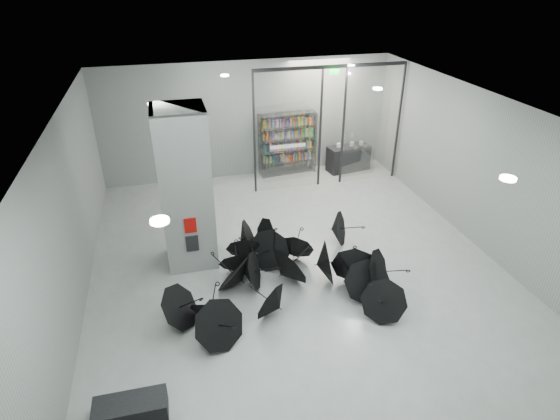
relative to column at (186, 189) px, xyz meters
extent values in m
plane|color=gray|center=(2.50, -2.00, -2.00)|extent=(14.00, 14.00, 0.00)
cube|color=gray|center=(2.50, -2.00, 2.00)|extent=(10.00, 14.00, 0.02)
cube|color=slate|center=(2.50, 5.00, 0.00)|extent=(10.00, 0.02, 4.00)
cube|color=slate|center=(-2.50, -2.00, 0.00)|extent=(0.02, 14.00, 4.00)
cube|color=slate|center=(7.50, -2.00, 0.00)|extent=(0.02, 14.00, 4.00)
cube|color=slate|center=(0.00, 0.00, 0.00)|extent=(1.20, 1.20, 4.00)
cube|color=#A50A07|center=(0.00, -0.62, -0.65)|extent=(0.28, 0.04, 0.38)
cube|color=black|center=(0.00, -0.62, -1.15)|extent=(0.30, 0.03, 0.42)
cube|color=#0CE533|center=(4.90, 3.30, 1.82)|extent=(0.30, 0.06, 0.15)
cube|color=silver|center=(3.50, 3.50, 0.00)|extent=(2.20, 0.02, 3.95)
cube|color=silver|center=(6.40, 3.50, 0.00)|extent=(2.00, 0.02, 3.95)
cube|color=black|center=(2.40, 3.50, 0.00)|extent=(0.06, 0.06, 4.00)
cube|color=black|center=(4.60, 3.50, 0.00)|extent=(0.06, 0.06, 4.00)
cube|color=black|center=(5.40, 3.50, 0.00)|extent=(0.06, 0.06, 4.00)
cube|color=black|center=(7.40, 3.50, 0.00)|extent=(0.06, 0.06, 4.00)
cube|color=black|center=(4.90, 3.50, 1.95)|extent=(5.00, 0.08, 0.10)
cube|color=black|center=(-1.42, -4.51, -1.81)|extent=(1.21, 0.53, 0.39)
cube|color=black|center=(6.06, 4.42, -1.54)|extent=(1.62, 0.85, 0.92)
camera|label=1|loc=(-0.30, -10.11, 4.77)|focal=29.45mm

